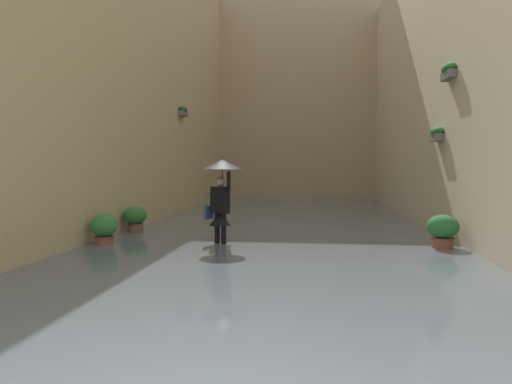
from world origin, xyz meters
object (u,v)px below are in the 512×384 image
object	(u,v)px
person_wading	(221,188)
potted_plant_far_left	(443,231)
potted_plant_near_right	(104,229)
potted_plant_mid_right	(135,219)

from	to	relation	value
person_wading	potted_plant_far_left	bearing A→B (deg)	-179.53
potted_plant_near_right	potted_plant_far_left	xyz separation A→B (m)	(-7.36, -0.43, 0.02)
potted_plant_near_right	person_wading	bearing A→B (deg)	-171.38
potted_plant_near_right	potted_plant_far_left	world-z (taller)	potted_plant_far_left
potted_plant_near_right	potted_plant_mid_right	distance (m)	1.94
potted_plant_near_right	potted_plant_mid_right	size ratio (longest dim) A/B	1.00
potted_plant_near_right	potted_plant_far_left	distance (m)	7.37
potted_plant_near_right	potted_plant_mid_right	xyz separation A→B (m)	(0.03, -1.94, 0.01)
potted_plant_mid_right	potted_plant_far_left	size ratio (longest dim) A/B	0.98
potted_plant_mid_right	potted_plant_near_right	bearing A→B (deg)	90.94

